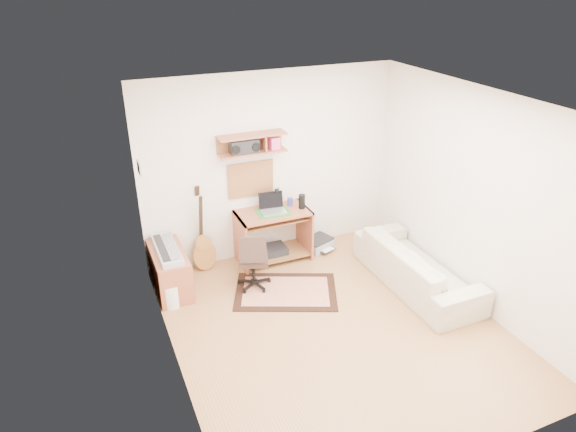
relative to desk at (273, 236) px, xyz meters
name	(u,v)px	position (x,y,z in m)	size (l,w,h in m)	color
floor	(336,328)	(0.08, -1.73, -0.38)	(3.60, 4.00, 0.01)	#AB7847
ceiling	(347,104)	(0.08, -1.73, 2.23)	(3.60, 4.00, 0.01)	white
back_wall	(271,166)	(0.08, 0.28, 0.93)	(3.60, 0.01, 2.60)	white
left_wall	(168,264)	(-1.72, -1.73, 0.93)	(0.01, 4.00, 2.60)	white
right_wall	(476,200)	(1.89, -1.73, 0.93)	(0.01, 4.00, 2.60)	white
wall_shelf	(252,144)	(-0.22, 0.15, 1.32)	(0.90, 0.25, 0.26)	#A95A3B
cork_board	(251,179)	(-0.22, 0.25, 0.79)	(0.64, 0.03, 0.49)	tan
wall_photo	(139,168)	(-1.70, -0.23, 1.34)	(0.02, 0.20, 0.15)	#4C8CBF
desk	(273,236)	(0.00, 0.00, 0.00)	(1.00, 0.55, 0.75)	#A95A3B
laptop	(273,204)	(-0.01, -0.02, 0.50)	(0.34, 0.34, 0.26)	silver
speaker	(302,201)	(0.41, -0.05, 0.48)	(0.09, 0.09, 0.20)	black
desk_lamp	(279,197)	(0.14, 0.14, 0.52)	(0.10, 0.10, 0.29)	black
pencil_cup	(290,202)	(0.30, 0.10, 0.43)	(0.08, 0.08, 0.11)	#2F368F
boombox	(244,146)	(-0.33, 0.15, 1.30)	(0.37, 0.17, 0.19)	black
rug	(286,291)	(-0.16, -0.83, -0.37)	(1.29, 0.86, 0.02)	beige
task_chair	(253,259)	(-0.49, -0.54, 0.04)	(0.42, 0.42, 0.82)	#35251F
cabinet	(170,271)	(-1.50, -0.18, -0.10)	(0.40, 0.90, 0.55)	#A95A3B
music_keyboard	(167,249)	(-1.50, -0.18, 0.21)	(0.26, 0.83, 0.07)	#B2B5BA
guitar	(202,230)	(-0.96, 0.13, 0.22)	(0.32, 0.20, 1.20)	#B97A39
waste_basket	(171,295)	(-1.57, -0.53, -0.22)	(0.25, 0.25, 0.30)	white
printer	(318,243)	(0.72, 0.03, -0.29)	(0.41, 0.32, 0.15)	#A5A8AA
sofa	(418,259)	(1.46, -1.33, 0.01)	(1.95, 0.57, 0.76)	beige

